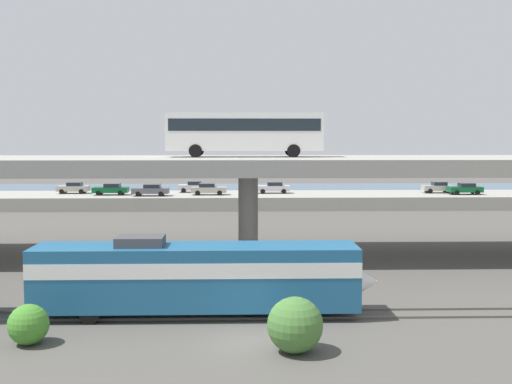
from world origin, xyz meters
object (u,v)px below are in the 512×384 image
(parked_car_0, at_px, (273,187))
(parked_car_7, at_px, (209,189))
(transit_bus_on_overpass, at_px, (244,130))
(parked_car_5, at_px, (194,187))
(parked_car_3, at_px, (111,189))
(parked_car_1, at_px, (73,188))
(parked_car_4, at_px, (151,190))
(train_locomotive, at_px, (212,274))
(parked_car_2, at_px, (438,187))
(parked_car_6, at_px, (465,189))

(parked_car_0, height_order, parked_car_7, same)
(transit_bus_on_overpass, bearing_deg, parked_car_0, -96.81)
(parked_car_0, xyz_separation_m, parked_car_5, (-10.77, 1.73, -0.00))
(transit_bus_on_overpass, distance_m, parked_car_7, 33.77)
(transit_bus_on_overpass, distance_m, parked_car_3, 37.72)
(parked_car_1, distance_m, parked_car_7, 18.27)
(parked_car_4, bearing_deg, train_locomotive, 101.55)
(train_locomotive, xyz_separation_m, parked_car_4, (-9.89, 48.42, 0.28))
(train_locomotive, xyz_separation_m, parked_car_3, (-15.23, 49.87, 0.28))
(parked_car_2, xyz_separation_m, parked_car_5, (-32.94, 1.85, 0.00))
(train_locomotive, relative_size, parked_car_1, 4.29)
(train_locomotive, relative_size, parked_car_4, 3.81)
(transit_bus_on_overpass, relative_size, parked_car_7, 2.64)
(transit_bus_on_overpass, relative_size, parked_car_4, 2.58)
(parked_car_2, xyz_separation_m, parked_car_7, (-30.71, -2.03, 0.00))
(parked_car_6, relative_size, parked_car_7, 0.96)
(transit_bus_on_overpass, relative_size, parked_car_6, 2.76)
(parked_car_0, bearing_deg, train_locomotive, 83.44)
(transit_bus_on_overpass, bearing_deg, parked_car_3, -62.60)
(parked_car_1, xyz_separation_m, parked_car_6, (51.68, -2.82, 0.00))
(train_locomotive, height_order, parked_car_5, train_locomotive)
(parked_car_2, distance_m, parked_car_6, 3.69)
(parked_car_5, bearing_deg, parked_car_1, 4.87)
(parked_car_2, height_order, parked_car_3, same)
(transit_bus_on_overpass, distance_m, parked_car_6, 44.20)
(parked_car_0, xyz_separation_m, parked_car_7, (-8.55, -2.15, 0.00))
(train_locomotive, height_order, parked_car_3, train_locomotive)
(train_locomotive, height_order, parked_car_6, train_locomotive)
(transit_bus_on_overpass, xyz_separation_m, parked_car_1, (-22.48, 35.21, -7.27))
(train_locomotive, distance_m, parked_car_3, 52.15)
(parked_car_3, xyz_separation_m, parked_car_5, (10.42, 3.70, -0.00))
(parked_car_5, bearing_deg, parked_car_0, 170.89)
(parked_car_4, bearing_deg, parked_car_3, -15.14)
(parked_car_2, xyz_separation_m, parked_car_3, (-43.36, -1.85, 0.00))
(parked_car_1, distance_m, parked_car_3, 5.93)
(transit_bus_on_overpass, bearing_deg, parked_car_7, -82.35)
(parked_car_6, xyz_separation_m, parked_car_7, (-33.58, 0.30, 0.00))
(parked_car_5, bearing_deg, parked_car_3, 19.57)
(parked_car_0, relative_size, parked_car_4, 0.97)
(parked_car_3, relative_size, parked_car_5, 1.12)
(parked_car_4, bearing_deg, parked_car_1, -19.39)
(parked_car_4, bearing_deg, parked_car_5, -134.59)
(train_locomotive, relative_size, parked_car_3, 3.92)
(transit_bus_on_overpass, distance_m, parked_car_0, 35.83)
(parked_car_1, relative_size, parked_car_2, 1.02)
(parked_car_1, distance_m, parked_car_6, 51.75)
(parked_car_1, bearing_deg, parked_car_5, -175.13)
(train_locomotive, relative_size, parked_car_7, 3.90)
(parked_car_7, bearing_deg, parked_car_1, 172.05)
(parked_car_2, bearing_deg, parked_car_4, 4.96)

